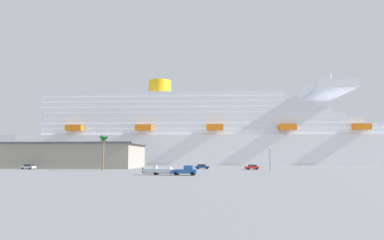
{
  "coord_description": "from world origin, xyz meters",
  "views": [
    {
      "loc": [
        4.91,
        -88.82,
        4.21
      ],
      "look_at": [
        0.07,
        32.43,
        18.65
      ],
      "focal_mm": 28.66,
      "sensor_mm": 36.0,
      "label": 1
    }
  ],
  "objects_px": {
    "parked_car_silver_sedan": "(29,167)",
    "cruise_ship": "(214,136)",
    "street_lamp": "(270,154)",
    "palm_tree": "(103,141)",
    "small_boat_on_trailer": "(161,171)",
    "parked_car_blue_suv": "(202,166)",
    "parked_car_red_hatchback": "(252,167)",
    "pickup_truck": "(186,171)"
  },
  "relations": [
    {
      "from": "small_boat_on_trailer",
      "to": "street_lamp",
      "type": "height_order",
      "value": "street_lamp"
    },
    {
      "from": "cruise_ship",
      "to": "parked_car_silver_sedan",
      "type": "bearing_deg",
      "value": -133.37
    },
    {
      "from": "palm_tree",
      "to": "parked_car_blue_suv",
      "type": "bearing_deg",
      "value": 23.92
    },
    {
      "from": "palm_tree",
      "to": "parked_car_silver_sedan",
      "type": "bearing_deg",
      "value": 163.21
    },
    {
      "from": "small_boat_on_trailer",
      "to": "parked_car_red_hatchback",
      "type": "height_order",
      "value": "small_boat_on_trailer"
    },
    {
      "from": "palm_tree",
      "to": "parked_car_red_hatchback",
      "type": "bearing_deg",
      "value": 11.07
    },
    {
      "from": "small_boat_on_trailer",
      "to": "palm_tree",
      "type": "distance_m",
      "value": 30.15
    },
    {
      "from": "street_lamp",
      "to": "small_boat_on_trailer",
      "type": "bearing_deg",
      "value": -142.55
    },
    {
      "from": "street_lamp",
      "to": "parked_car_silver_sedan",
      "type": "height_order",
      "value": "street_lamp"
    },
    {
      "from": "small_boat_on_trailer",
      "to": "parked_car_silver_sedan",
      "type": "bearing_deg",
      "value": 148.63
    },
    {
      "from": "parked_car_blue_suv",
      "to": "parked_car_red_hatchback",
      "type": "bearing_deg",
      "value": -14.81
    },
    {
      "from": "parked_car_silver_sedan",
      "to": "cruise_ship",
      "type": "bearing_deg",
      "value": 46.63
    },
    {
      "from": "pickup_truck",
      "to": "parked_car_red_hatchback",
      "type": "xyz_separation_m",
      "value": [
        19.5,
        30.59,
        -0.21
      ]
    },
    {
      "from": "parked_car_red_hatchback",
      "to": "parked_car_blue_suv",
      "type": "relative_size",
      "value": 0.91
    },
    {
      "from": "cruise_ship",
      "to": "street_lamp",
      "type": "distance_m",
      "value": 75.25
    },
    {
      "from": "street_lamp",
      "to": "parked_car_red_hatchback",
      "type": "distance_m",
      "value": 9.2
    },
    {
      "from": "pickup_truck",
      "to": "parked_car_silver_sedan",
      "type": "bearing_deg",
      "value": 150.78
    },
    {
      "from": "pickup_truck",
      "to": "small_boat_on_trailer",
      "type": "relative_size",
      "value": 0.65
    },
    {
      "from": "cruise_ship",
      "to": "parked_car_silver_sedan",
      "type": "distance_m",
      "value": 92.98
    },
    {
      "from": "small_boat_on_trailer",
      "to": "parked_car_silver_sedan",
      "type": "distance_m",
      "value": 55.87
    },
    {
      "from": "parked_car_blue_suv",
      "to": "parked_car_silver_sedan",
      "type": "xyz_separation_m",
      "value": [
        -57.01,
        -4.9,
        -0.0
      ]
    },
    {
      "from": "parked_car_blue_suv",
      "to": "parked_car_silver_sedan",
      "type": "distance_m",
      "value": 57.23
    },
    {
      "from": "cruise_ship",
      "to": "street_lamp",
      "type": "bearing_deg",
      "value": -78.98
    },
    {
      "from": "street_lamp",
      "to": "parked_car_blue_suv",
      "type": "bearing_deg",
      "value": 150.96
    },
    {
      "from": "parked_car_silver_sedan",
      "to": "pickup_truck",
      "type": "bearing_deg",
      "value": -29.22
    },
    {
      "from": "palm_tree",
      "to": "small_boat_on_trailer",
      "type": "bearing_deg",
      "value": -45.66
    },
    {
      "from": "parked_car_red_hatchback",
      "to": "street_lamp",
      "type": "bearing_deg",
      "value": -58.37
    },
    {
      "from": "parked_car_blue_suv",
      "to": "cruise_ship",
      "type": "bearing_deg",
      "value": 84.39
    },
    {
      "from": "parked_car_blue_suv",
      "to": "parked_car_silver_sedan",
      "type": "height_order",
      "value": "same"
    },
    {
      "from": "palm_tree",
      "to": "parked_car_blue_suv",
      "type": "xyz_separation_m",
      "value": [
        29.66,
        13.16,
        -7.92
      ]
    },
    {
      "from": "cruise_ship",
      "to": "palm_tree",
      "type": "bearing_deg",
      "value": -115.47
    },
    {
      "from": "pickup_truck",
      "to": "parked_car_silver_sedan",
      "type": "relative_size",
      "value": 1.25
    },
    {
      "from": "parked_car_red_hatchback",
      "to": "parked_car_blue_suv",
      "type": "height_order",
      "value": "same"
    },
    {
      "from": "cruise_ship",
      "to": "parked_car_silver_sedan",
      "type": "height_order",
      "value": "cruise_ship"
    },
    {
      "from": "small_boat_on_trailer",
      "to": "parked_car_blue_suv",
      "type": "xyz_separation_m",
      "value": [
        9.31,
        33.99,
        -0.12
      ]
    },
    {
      "from": "cruise_ship",
      "to": "palm_tree",
      "type": "distance_m",
      "value": 83.36
    },
    {
      "from": "cruise_ship",
      "to": "palm_tree",
      "type": "relative_size",
      "value": 22.84
    },
    {
      "from": "small_boat_on_trailer",
      "to": "cruise_ship",
      "type": "bearing_deg",
      "value": 80.88
    },
    {
      "from": "cruise_ship",
      "to": "parked_car_red_hatchback",
      "type": "distance_m",
      "value": 68.36
    },
    {
      "from": "palm_tree",
      "to": "street_lamp",
      "type": "relative_size",
      "value": 1.43
    },
    {
      "from": "street_lamp",
      "to": "parked_car_red_hatchback",
      "type": "xyz_separation_m",
      "value": [
        -4.35,
        7.06,
        -3.98
      ]
    },
    {
      "from": "pickup_truck",
      "to": "parked_car_blue_suv",
      "type": "xyz_separation_m",
      "value": [
        3.52,
        34.82,
        -0.21
      ]
    }
  ]
}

